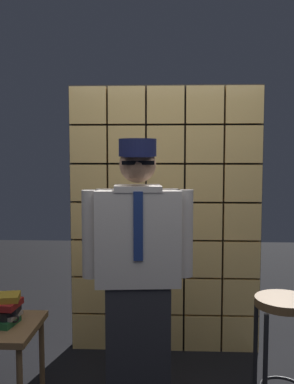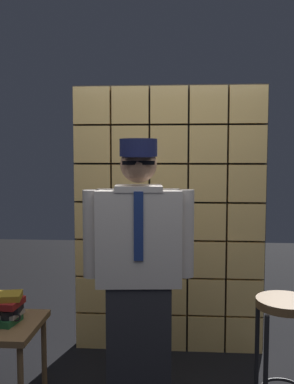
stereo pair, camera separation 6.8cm
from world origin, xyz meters
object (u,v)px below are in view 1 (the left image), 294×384
object	(u,v)px
bar_stool	(284,331)
book_stack	(2,309)
standing_person	(139,273)
coffee_mug	(7,319)

from	to	relation	value
bar_stool	book_stack	size ratio (longest dim) A/B	2.94
standing_person	bar_stool	bearing A→B (deg)	-12.40
bar_stool	book_stack	world-z (taller)	bar_stool
standing_person	coffee_mug	size ratio (longest dim) A/B	13.68
bar_stool	book_stack	xyz separation A→B (m)	(-1.73, 0.08, 0.08)
book_stack	coffee_mug	size ratio (longest dim) A/B	2.13
standing_person	coffee_mug	xyz separation A→B (m)	(-0.81, -0.07, -0.28)
bar_stool	coffee_mug	world-z (taller)	bar_stool
standing_person	bar_stool	distance (m)	0.93
bar_stool	coffee_mug	xyz separation A→B (m)	(-1.68, 0.04, 0.03)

